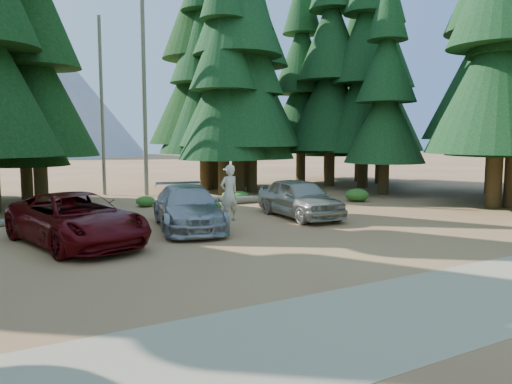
% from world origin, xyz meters
% --- Properties ---
extents(ground, '(160.00, 160.00, 0.00)m').
position_xyz_m(ground, '(0.00, 0.00, 0.00)').
color(ground, '#985E40').
rests_on(ground, ground).
extents(gravel_strip, '(26.00, 3.50, 0.01)m').
position_xyz_m(gravel_strip, '(0.00, -6.50, 0.01)').
color(gravel_strip, tan).
rests_on(gravel_strip, ground).
extents(forest_belt_north, '(36.00, 7.00, 22.00)m').
position_xyz_m(forest_belt_north, '(0.00, 15.00, 0.00)').
color(forest_belt_north, black).
rests_on(forest_belt_north, ground).
extents(forest_belt_east, '(6.00, 22.00, 22.00)m').
position_xyz_m(forest_belt_east, '(15.50, 4.00, 0.00)').
color(forest_belt_east, black).
rests_on(forest_belt_east, ground).
extents(snag_front, '(0.24, 0.24, 12.00)m').
position_xyz_m(snag_front, '(0.80, 14.50, 6.00)').
color(snag_front, '#706C5A').
rests_on(snag_front, ground).
extents(snag_back, '(0.20, 0.20, 10.00)m').
position_xyz_m(snag_back, '(-1.20, 16.00, 5.00)').
color(snag_back, '#706C5A').
rests_on(snag_back, ground).
extents(red_pickup, '(3.92, 6.20, 1.59)m').
position_xyz_m(red_pickup, '(-5.09, 2.87, 0.80)').
color(red_pickup, '#56070B').
rests_on(red_pickup, ground).
extents(silver_minivan_center, '(3.32, 5.67, 1.54)m').
position_xyz_m(silver_minivan_center, '(-1.06, 3.70, 0.77)').
color(silver_minivan_center, '#9FA2A7').
rests_on(silver_minivan_center, ground).
extents(silver_minivan_right, '(2.23, 4.86, 1.61)m').
position_xyz_m(silver_minivan_right, '(3.88, 3.76, 0.81)').
color(silver_minivan_right, '#AAA597').
rests_on(silver_minivan_right, ground).
extents(frisbee_player, '(0.80, 0.60, 2.01)m').
position_xyz_m(frisbee_player, '(0.07, 2.64, 1.34)').
color(frisbee_player, beige).
rests_on(frisbee_player, ground).
extents(log_left, '(3.90, 1.02, 0.28)m').
position_xyz_m(log_left, '(-6.52, 7.57, 0.14)').
color(log_left, '#706C5A').
rests_on(log_left, ground).
extents(log_mid, '(3.48, 1.88, 0.31)m').
position_xyz_m(log_mid, '(2.69, 10.15, 0.15)').
color(log_mid, '#706C5A').
rests_on(log_mid, ground).
extents(log_right, '(5.52, 0.45, 0.35)m').
position_xyz_m(log_right, '(5.83, 8.70, 0.18)').
color(log_right, '#706C5A').
rests_on(log_right, ground).
extents(shrub_far_left, '(0.94, 0.94, 0.52)m').
position_xyz_m(shrub_far_left, '(-5.58, 9.04, 0.26)').
color(shrub_far_left, '#205F1C').
rests_on(shrub_far_left, ground).
extents(shrub_left, '(0.80, 0.80, 0.44)m').
position_xyz_m(shrub_left, '(-5.18, 6.64, 0.22)').
color(shrub_left, '#205F1C').
rests_on(shrub_left, ground).
extents(shrub_center_left, '(1.19, 1.19, 0.66)m').
position_xyz_m(shrub_center_left, '(0.90, 6.33, 0.33)').
color(shrub_center_left, '#205F1C').
rests_on(shrub_center_left, ground).
extents(shrub_center_right, '(0.92, 0.92, 0.51)m').
position_xyz_m(shrub_center_right, '(-0.67, 10.00, 0.25)').
color(shrub_center_right, '#205F1C').
rests_on(shrub_center_right, ground).
extents(shrub_right, '(1.01, 1.01, 0.56)m').
position_xyz_m(shrub_right, '(3.83, 9.83, 0.28)').
color(shrub_right, '#205F1C').
rests_on(shrub_right, ground).
extents(shrub_far_right, '(0.96, 0.96, 0.53)m').
position_xyz_m(shrub_far_right, '(4.17, 9.54, 0.26)').
color(shrub_far_right, '#205F1C').
rests_on(shrub_far_right, ground).
extents(shrub_edge_east, '(1.20, 1.20, 0.66)m').
position_xyz_m(shrub_edge_east, '(9.41, 6.53, 0.33)').
color(shrub_edge_east, '#205F1C').
rests_on(shrub_edge_east, ground).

